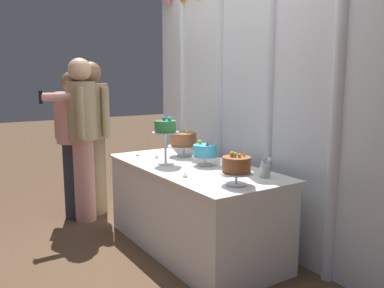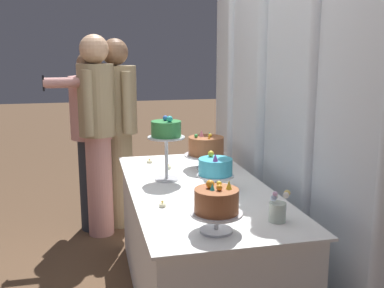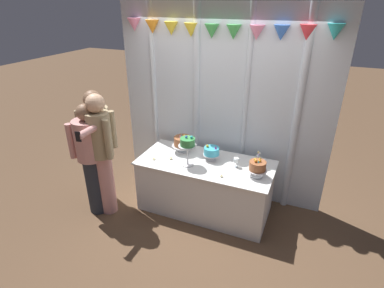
# 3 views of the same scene
# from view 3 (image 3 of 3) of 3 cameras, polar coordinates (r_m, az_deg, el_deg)

# --- Properties ---
(ground_plane) EXTENTS (24.00, 24.00, 0.00)m
(ground_plane) POSITION_cam_3_polar(r_m,az_deg,el_deg) (4.42, 1.89, -12.57)
(ground_plane) COLOR brown
(draped_curtain) EXTENTS (3.03, 0.19, 2.71)m
(draped_curtain) POSITION_cam_3_polar(r_m,az_deg,el_deg) (4.28, 5.57, 8.64)
(draped_curtain) COLOR silver
(draped_curtain) RESTS_ON ground_plane
(cake_table) EXTENTS (1.80, 0.84, 0.75)m
(cake_table) POSITION_cam_3_polar(r_m,az_deg,el_deg) (4.28, 2.46, -7.82)
(cake_table) COLOR white
(cake_table) RESTS_ON ground_plane
(cake_display_leftmost) EXTENTS (0.31, 0.31, 0.28)m
(cake_display_leftmost) POSITION_cam_3_polar(r_m,az_deg,el_deg) (4.28, -1.74, 0.39)
(cake_display_leftmost) COLOR silver
(cake_display_leftmost) RESTS_ON cake_table
(cake_display_midleft) EXTENTS (0.24, 0.24, 0.43)m
(cake_display_midleft) POSITION_cam_3_polar(r_m,az_deg,el_deg) (3.87, -0.83, -0.01)
(cake_display_midleft) COLOR silver
(cake_display_midleft) RESTS_ON cake_table
(cake_display_midright) EXTENTS (0.22, 0.22, 0.23)m
(cake_display_midright) POSITION_cam_3_polar(r_m,az_deg,el_deg) (4.09, 3.67, -1.43)
(cake_display_midright) COLOR silver
(cake_display_midright) RESTS_ON cake_table
(cake_display_rightmost) EXTENTS (0.24, 0.24, 0.25)m
(cake_display_rightmost) POSITION_cam_3_polar(r_m,az_deg,el_deg) (3.79, 12.13, -4.15)
(cake_display_rightmost) COLOR silver
(cake_display_rightmost) RESTS_ON cake_table
(wine_glass) EXTENTS (0.07, 0.07, 0.13)m
(wine_glass) POSITION_cam_3_polar(r_m,az_deg,el_deg) (3.97, 8.25, -3.07)
(wine_glass) COLOR silver
(wine_glass) RESTS_ON cake_table
(flower_vase) EXTENTS (0.08, 0.11, 0.16)m
(flower_vase) POSITION_cam_3_polar(r_m,az_deg,el_deg) (4.11, 12.25, -2.82)
(flower_vase) COLOR #B2C1B2
(flower_vase) RESTS_ON cake_table
(tealight_far_left) EXTENTS (0.04, 0.04, 0.03)m
(tealight_far_left) POSITION_cam_3_polar(r_m,az_deg,el_deg) (4.17, -7.14, -2.80)
(tealight_far_left) COLOR beige
(tealight_far_left) RESTS_ON cake_table
(tealight_near_left) EXTENTS (0.04, 0.04, 0.04)m
(tealight_near_left) POSITION_cam_3_polar(r_m,az_deg,el_deg) (4.16, -3.95, -2.71)
(tealight_near_left) COLOR beige
(tealight_near_left) RESTS_ON cake_table
(tealight_near_right) EXTENTS (0.04, 0.04, 0.04)m
(tealight_near_right) POSITION_cam_3_polar(r_m,az_deg,el_deg) (3.77, 5.54, -6.02)
(tealight_near_right) COLOR beige
(tealight_near_right) RESTS_ON cake_table
(guest_man_dark_suit) EXTENTS (0.50, 0.46, 1.68)m
(guest_man_dark_suit) POSITION_cam_3_polar(r_m,az_deg,el_deg) (4.37, -17.01, -0.16)
(guest_man_dark_suit) COLOR #9E8966
(guest_man_dark_suit) RESTS_ON ground_plane
(guest_girl_blue_dress) EXTENTS (0.49, 0.62, 1.57)m
(guest_girl_blue_dress) POSITION_cam_3_polar(r_m,az_deg,el_deg) (4.22, -18.32, -2.22)
(guest_girl_blue_dress) COLOR #282D38
(guest_girl_blue_dress) RESTS_ON ground_plane
(guest_man_pink_jacket) EXTENTS (0.44, 0.39, 1.71)m
(guest_man_pink_jacket) POSITION_cam_3_polar(r_m,az_deg,el_deg) (4.11, -16.52, -1.07)
(guest_man_pink_jacket) COLOR #D6938E
(guest_man_pink_jacket) RESTS_ON ground_plane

